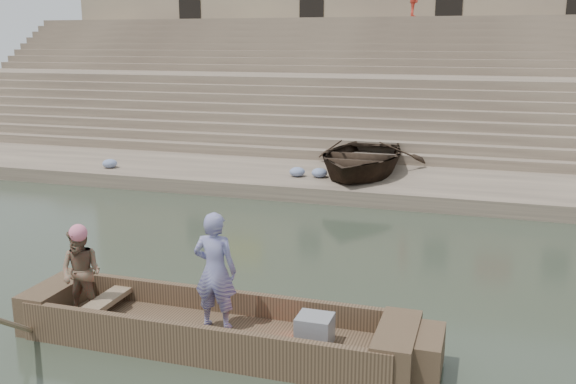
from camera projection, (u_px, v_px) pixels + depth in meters
The scene contains 13 objects.
ground at pixel (72, 268), 12.00m from camera, with size 120.00×120.00×0.00m, color #2B3427.
lower_landing at pixel (234, 174), 19.39m from camera, with size 32.00×4.00×0.40m, color gray.
mid_landing at pixel (303, 110), 26.07m from camera, with size 32.00×3.00×2.80m, color gray.
upper_landing at pixel (341, 72), 32.30m from camera, with size 32.00×3.00×5.20m, color gray.
ghat_steps at pixel (314, 96), 27.55m from camera, with size 32.00×11.00×5.20m.
building_wall at pixel (359, 13), 35.32m from camera, with size 32.00×5.07×11.20m.
main_rowboat at pixel (213, 337), 8.96m from camera, with size 5.00×1.30×0.22m, color brown.
rowboat_trim at pixel (226, 326), 8.85m from camera, with size 6.04×2.63×1.98m.
standing_man at pixel (215, 271), 8.81m from camera, with size 0.61×0.40×1.68m, color navy.
rowing_man at pixel (81, 273), 9.26m from camera, with size 0.64×0.50×1.31m, color #287956.
television at pixel (314, 330), 8.46m from camera, with size 0.46×0.42×0.40m.
beached_rowboat at pixel (361, 157), 18.37m from camera, with size 3.35×4.69×0.97m, color #2D2116.
cloth_bundles at pixel (239, 169), 18.46m from camera, with size 6.82×0.99×0.26m.
Camera 1 is at (7.26, -9.62, 4.14)m, focal length 40.03 mm.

